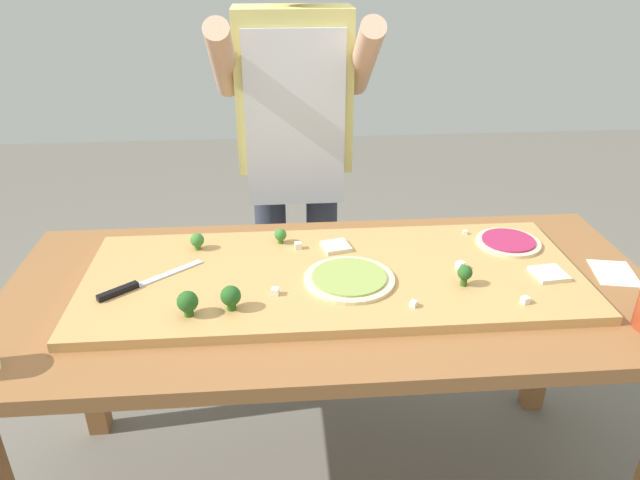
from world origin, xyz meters
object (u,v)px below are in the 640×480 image
Objects in this scene: pizza_slice_far_left at (336,246)px; cheese_crumble_a at (525,300)px; pizza_whole_beet_magenta at (508,242)px; broccoli_floret_back_right at (231,297)px; recipe_note at (614,273)px; cheese_crumble_e at (413,304)px; chefs_knife at (137,285)px; broccoli_floret_center_right at (188,302)px; cheese_crumble_b at (465,232)px; cheese_crumble_f at (461,265)px; cook_center at (295,140)px; pizza_whole_pesto_green at (349,278)px; cheese_crumble_c at (275,291)px; pizza_slice_near_left at (549,274)px; broccoli_floret_back_mid at (197,241)px; broccoli_floret_front_left at (280,235)px; cheese_crumble_d at (298,246)px; broccoli_floret_center_left at (465,274)px.

pizza_slice_far_left is 4.34× the size of cheese_crumble_a.
pizza_whole_beet_magenta is 0.86m from broccoli_floret_back_right.
cheese_crumble_e is at bearing -165.02° from recipe_note.
chefs_knife is 1.08m from pizza_whole_beet_magenta.
broccoli_floret_center_right is 0.89m from cheese_crumble_b.
cook_center reaches higher than cheese_crumble_f.
pizza_whole_pesto_green is (0.56, -0.01, 0.00)m from chefs_knife.
broccoli_floret_center_right is 0.84m from cheese_crumble_a.
cheese_crumble_c reaches higher than pizza_whole_pesto_green.
pizza_slice_near_left and cheese_crumble_b have the same top height.
cheese_crumble_f is (-0.19, -0.13, 0.00)m from pizza_whole_beet_magenta.
cheese_crumble_c is (0.23, -0.27, -0.02)m from broccoli_floret_back_mid.
broccoli_floret_center_right is 3.12× the size of cheese_crumble_f.
broccoli_floret_back_right is (0.12, -0.33, 0.01)m from broccoli_floret_back_mid.
broccoli_floret_front_left is 0.07m from cheese_crumble_d.
broccoli_floret_center_left is at bearing -19.99° from broccoli_floret_back_mid.
broccoli_floret_back_mid reaches higher than pizza_slice_far_left.
cheese_crumble_a is at bearing -57.89° from cook_center.
cheese_crumble_c is 0.79m from cook_center.
broccoli_floret_front_left is at bearing 130.79° from cheese_crumble_e.
cheese_crumble_a is 0.22m from cheese_crumble_f.
cheese_crumble_b is at bearing 27.59° from broccoli_floret_back_right.
cheese_crumble_a is at bearing -58.91° from cheese_crumble_f.
broccoli_floret_back_mid is (-0.93, 0.04, 0.02)m from pizza_whole_beet_magenta.
cheese_crumble_f reaches higher than cheese_crumble_b.
cook_center is (-0.66, 0.74, 0.17)m from pizza_slice_near_left.
recipe_note is at bearing 27.31° from cheese_crumble_a.
cheese_crumble_d is 0.13× the size of recipe_note.
pizza_whole_pesto_green is 0.76m from recipe_note.
pizza_slice_near_left is at bearing -17.57° from cheese_crumble_d.
pizza_whole_pesto_green is 5.23× the size of broccoli_floret_front_left.
broccoli_floret_center_right is (-0.39, -0.32, 0.03)m from pizza_slice_far_left.
pizza_whole_pesto_green is at bearing -27.09° from broccoli_floret_back_mid.
cheese_crumble_f is at bearing -144.23° from pizza_whole_beet_magenta.
broccoli_floret_center_right is at bearing 179.16° from cheese_crumble_a.
broccoli_floret_center_left is 3.11× the size of cheese_crumble_c.
chefs_knife reaches higher than recipe_note.
pizza_slice_far_left is 0.53× the size of recipe_note.
broccoli_floret_center_left is at bearing -132.60° from pizza_whole_beet_magenta.
pizza_whole_beet_magenta is at bearing -1.62° from pizza_slice_far_left.
chefs_knife is at bearing -165.95° from cheese_crumble_b.
cheese_crumble_d is at bearing 148.52° from cheese_crumble_a.
pizza_slice_near_left is at bearing 6.89° from broccoli_floret_center_left.
cheese_crumble_f is at bearing 13.36° from broccoli_floret_center_right.
cook_center is (-0.62, 0.54, 0.16)m from pizza_whole_beet_magenta.
cheese_crumble_d is at bearing 74.24° from cheese_crumble_c.
broccoli_floret_back_right is (-0.29, -0.30, 0.03)m from pizza_slice_far_left.
pizza_slice_far_left is at bearing -79.56° from cook_center.
broccoli_floret_center_right is (0.15, -0.15, 0.03)m from chefs_knife.
pizza_slice_far_left is at bearing -16.10° from broccoli_floret_front_left.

